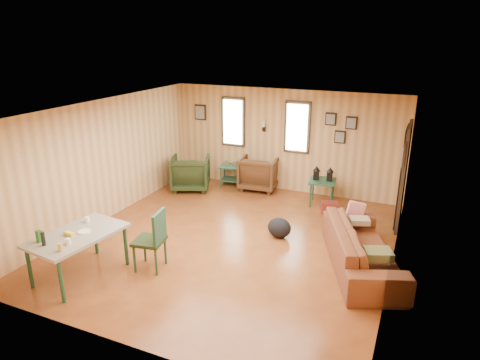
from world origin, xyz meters
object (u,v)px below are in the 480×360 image
object	(u,v)px
recliner_brown	(260,171)
dining_table	(77,238)
recliner_green	(191,171)
end_table	(231,172)
side_table	(323,179)
sofa	(363,241)

from	to	relation	value
recliner_brown	dining_table	bearing A→B (deg)	71.82
recliner_green	end_table	distance (m)	1.00
end_table	side_table	size ratio (longest dim) A/B	0.72
recliner_brown	dining_table	world-z (taller)	dining_table
recliner_brown	side_table	distance (m)	1.68
side_table	sofa	bearing A→B (deg)	-62.87
recliner_brown	recliner_green	world-z (taller)	same
end_table	dining_table	distance (m)	4.76
recliner_brown	side_table	world-z (taller)	recliner_brown
recliner_green	side_table	xyz separation A→B (m)	(3.13, 0.27, 0.15)
sofa	recliner_green	distance (m)	4.81
dining_table	side_table	bearing A→B (deg)	65.49
sofa	recliner_green	world-z (taller)	sofa
end_table	dining_table	xyz separation A→B (m)	(-0.38, -4.73, 0.30)
recliner_green	recliner_brown	bearing A→B (deg)	-178.35
sofa	recliner_brown	xyz separation A→B (m)	(-2.83, 2.77, -0.01)
sofa	end_table	size ratio (longest dim) A/B	3.68
sofa	dining_table	size ratio (longest dim) A/B	1.55
recliner_green	end_table	bearing A→B (deg)	-164.74
dining_table	sofa	bearing A→B (deg)	34.71
recliner_green	side_table	size ratio (longest dim) A/B	1.01
sofa	dining_table	xyz separation A→B (m)	(-3.94, -2.04, 0.20)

